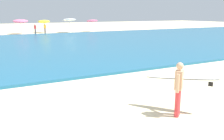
{
  "coord_description": "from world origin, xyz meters",
  "views": [
    {
      "loc": [
        -2.67,
        -5.85,
        3.18
      ],
      "look_at": [
        1.66,
        2.18,
        1.1
      ],
      "focal_mm": 39.92,
      "sensor_mm": 36.0,
      "label": 1
    }
  ],
  "objects": [
    {
      "name": "beach_umbrella_4",
      "position": [
        7.42,
        37.02,
        1.83
      ],
      "size": [
        1.95,
        1.96,
        2.13
      ],
      "color": "beige",
      "rests_on": "ground"
    },
    {
      "name": "beach_umbrella_5",
      "position": [
        11.25,
        35.16,
        2.11
      ],
      "size": [
        2.23,
        2.26,
        2.42
      ],
      "color": "beige",
      "rests_on": "ground"
    },
    {
      "name": "beach_umbrella_6",
      "position": [
        15.18,
        34.57,
        1.89
      ],
      "size": [
        1.98,
        2.01,
        2.2
      ],
      "color": "beige",
      "rests_on": "ground"
    },
    {
      "name": "ground_plane",
      "position": [
        0.0,
        0.0,
        0.0
      ],
      "size": [
        160.0,
        160.0,
        0.0
      ],
      "primitive_type": "plane",
      "color": "beige"
    },
    {
      "name": "beachgoer_near_row_mid",
      "position": [
        6.99,
        34.73,
        0.84
      ],
      "size": [
        0.32,
        0.2,
        1.58
      ],
      "color": "#383842",
      "rests_on": "ground"
    },
    {
      "name": "beach_umbrella_3",
      "position": [
        3.48,
        35.58,
        2.0
      ],
      "size": [
        2.27,
        2.3,
        2.34
      ],
      "color": "beige",
      "rests_on": "ground"
    },
    {
      "name": "sea",
      "position": [
        0.0,
        19.33,
        0.07
      ],
      "size": [
        120.0,
        28.0,
        0.14
      ],
      "primitive_type": "cube",
      "color": "#1E6084",
      "rests_on": "ground"
    },
    {
      "name": "beachgoer_near_row_right",
      "position": [
        5.31,
        34.04,
        0.84
      ],
      "size": [
        0.32,
        0.2,
        1.58
      ],
      "color": "#383842",
      "rests_on": "ground"
    },
    {
      "name": "surfer_with_board",
      "position": [
        2.83,
        -0.18,
        1.03
      ],
      "size": [
        1.68,
        2.02,
        1.73
      ],
      "color": "red",
      "rests_on": "ground"
    }
  ]
}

